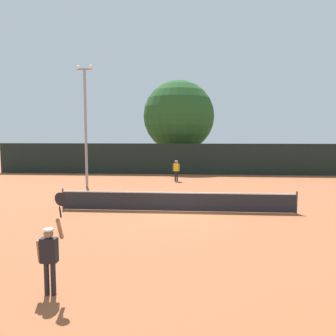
% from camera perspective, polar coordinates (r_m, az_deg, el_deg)
% --- Properties ---
extents(ground_plane, '(120.00, 120.00, 0.00)m').
position_cam_1_polar(ground_plane, '(17.00, 1.45, -7.24)').
color(ground_plane, '#9E5633').
extents(tennis_net, '(11.62, 0.08, 1.07)m').
position_cam_1_polar(tennis_net, '(16.90, 1.45, -5.55)').
color(tennis_net, '#232328').
rests_on(tennis_net, ground).
extents(perimeter_fence, '(36.98, 0.12, 2.96)m').
position_cam_1_polar(perimeter_fence, '(32.70, 2.96, 1.52)').
color(perimeter_fence, black).
rests_on(perimeter_fence, ground).
extents(player_serving, '(0.67, 0.39, 2.43)m').
position_cam_1_polar(player_serving, '(8.64, -19.16, -13.01)').
color(player_serving, black).
rests_on(player_serving, ground).
extents(player_receiving, '(0.57, 0.25, 1.69)m').
position_cam_1_polar(player_receiving, '(27.79, 1.39, -0.10)').
color(player_receiving, yellow).
rests_on(player_receiving, ground).
extents(tennis_ball, '(0.07, 0.07, 0.07)m').
position_cam_1_polar(tennis_ball, '(18.75, -3.08, -5.94)').
color(tennis_ball, '#CCE033').
rests_on(tennis_ball, ground).
extents(light_pole, '(1.18, 0.28, 8.60)m').
position_cam_1_polar(light_pole, '(24.94, -13.63, 7.92)').
color(light_pole, gray).
rests_on(light_pole, ground).
extents(large_tree, '(7.80, 7.80, 9.74)m').
position_cam_1_polar(large_tree, '(38.05, 1.80, 8.64)').
color(large_tree, brown).
rests_on(large_tree, ground).
extents(parked_car_near, '(2.31, 4.37, 1.69)m').
position_cam_1_polar(parked_car_near, '(41.75, -1.30, 1.42)').
color(parked_car_near, red).
rests_on(parked_car_near, ground).
extents(parked_car_mid, '(2.46, 4.42, 1.69)m').
position_cam_1_polar(parked_car_mid, '(37.94, 5.85, 0.98)').
color(parked_car_mid, '#B7B7BC').
rests_on(parked_car_mid, ground).
extents(parked_car_far, '(1.95, 4.22, 1.69)m').
position_cam_1_polar(parked_car_far, '(38.77, 13.32, 0.96)').
color(parked_car_far, '#B7B7BC').
rests_on(parked_car_far, ground).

